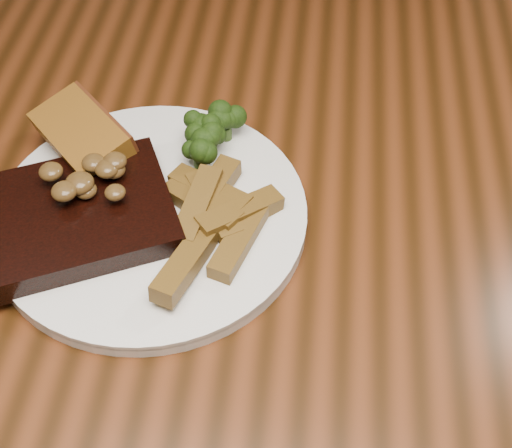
{
  "coord_description": "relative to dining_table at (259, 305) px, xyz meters",
  "views": [
    {
      "loc": [
        0.04,
        -0.4,
        1.27
      ],
      "look_at": [
        -0.0,
        0.0,
        0.78
      ],
      "focal_mm": 50.0,
      "sensor_mm": 36.0,
      "label": 1
    }
  ],
  "objects": [
    {
      "name": "potato_wedges",
      "position": [
        -0.04,
        0.0,
        0.12
      ],
      "size": [
        0.11,
        0.11,
        0.02
      ],
      "primitive_type": null,
      "color": "brown",
      "rests_on": "plate"
    },
    {
      "name": "steak",
      "position": [
        -0.17,
        0.0,
        0.12
      ],
      "size": [
        0.22,
        0.2,
        0.03
      ],
      "primitive_type": "cube",
      "rotation": [
        0.0,
        0.0,
        0.44
      ],
      "color": "black",
      "rests_on": "plate"
    },
    {
      "name": "dining_table",
      "position": [
        0.0,
        0.0,
        0.0
      ],
      "size": [
        1.6,
        0.9,
        0.75
      ],
      "color": "#512510",
      "rests_on": "ground"
    },
    {
      "name": "mushroom_pile",
      "position": [
        -0.16,
        0.02,
        0.14
      ],
      "size": [
        0.07,
        0.07,
        0.03
      ],
      "primitive_type": null,
      "color": "#4F3919",
      "rests_on": "steak"
    },
    {
      "name": "steak_bone",
      "position": [
        -0.17,
        -0.06,
        0.11
      ],
      "size": [
        0.14,
        0.07,
        0.02
      ],
      "primitive_type": "cube",
      "rotation": [
        0.0,
        0.0,
        0.44
      ],
      "color": "beige",
      "rests_on": "plate"
    },
    {
      "name": "garlic_bread",
      "position": [
        -0.18,
        0.09,
        0.12
      ],
      "size": [
        0.11,
        0.12,
        0.02
      ],
      "primitive_type": "cube",
      "rotation": [
        0.0,
        0.0,
        -0.79
      ],
      "color": "brown",
      "rests_on": "plate"
    },
    {
      "name": "plate",
      "position": [
        -0.11,
        0.02,
        0.1
      ],
      "size": [
        0.31,
        0.31,
        0.01
      ],
      "primitive_type": "cylinder",
      "rotation": [
        0.0,
        0.0,
        -0.06
      ],
      "color": "white",
      "rests_on": "dining_table"
    },
    {
      "name": "chair_far",
      "position": [
        0.01,
        0.59,
        -0.15
      ],
      "size": [
        0.46,
        0.46,
        0.91
      ],
      "rotation": [
        0.0,
        0.0,
        3.07
      ],
      "color": "black",
      "rests_on": "ground"
    },
    {
      "name": "broccoli_cluster",
      "position": [
        -0.06,
        0.11,
        0.12
      ],
      "size": [
        0.07,
        0.07,
        0.04
      ],
      "primitive_type": null,
      "color": "#1F360C",
      "rests_on": "plate"
    }
  ]
}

